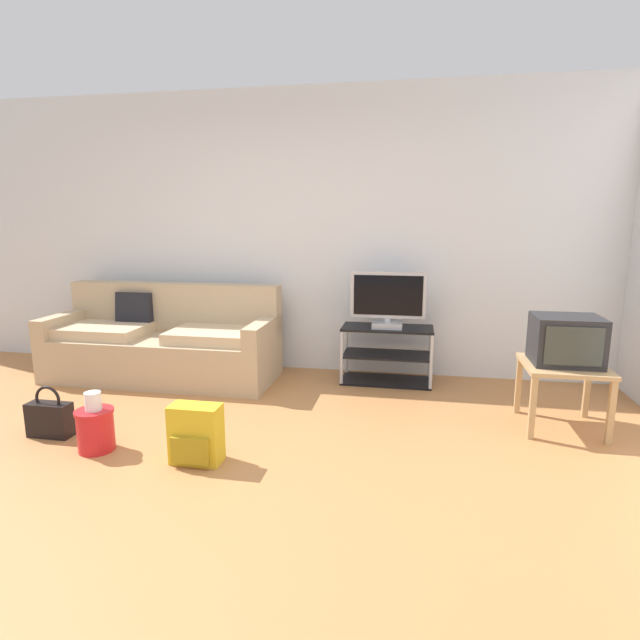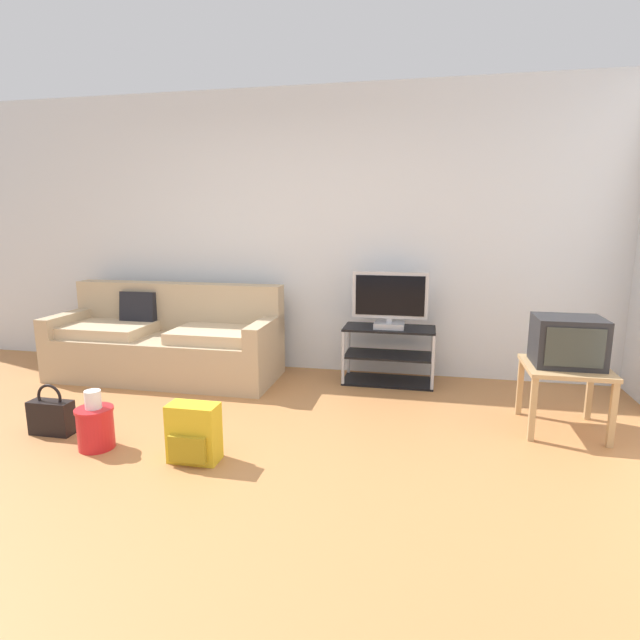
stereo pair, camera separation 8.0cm
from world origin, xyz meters
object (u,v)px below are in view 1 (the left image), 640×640
Objects in this scene: side_table at (563,374)px; cleaning_bucket at (95,426)px; backpack at (196,435)px; handbag at (50,418)px; couch at (164,343)px; tv_stand at (387,355)px; crt_tv at (566,340)px; flat_tv at (388,300)px.

side_table reaches higher than cleaning_bucket.
cleaning_bucket is at bearing 171.09° from backpack.
handbag is at bearing 165.43° from backpack.
couch is 1.44m from handbag.
side_table is at bearing 13.02° from handbag.
couch is at bearing 169.80° from side_table.
couch is at bearing 116.67° from backpack.
cleaning_bucket is (-1.78, -1.78, -0.10)m from tv_stand.
crt_tv is 1.23× the size of handbag.
crt_tv is 2.61m from backpack.
couch is at bearing 101.30° from cleaning_bucket.
flat_tv is at bearing -90.00° from tv_stand.
crt_tv is at bearing -32.11° from tv_stand.
crt_tv is at bearing 17.48° from cleaning_bucket.
handbag is 0.47m from cleaning_bucket.
couch reaches higher than tv_stand.
flat_tv is 1.82× the size of backpack.
flat_tv reaches higher than crt_tv.
couch is at bearing -174.01° from tv_stand.
crt_tv is at bearing -31.39° from flat_tv.
side_table is (3.39, -0.61, 0.08)m from couch.
flat_tv reaches higher than side_table.
side_table is 3.63m from handbag.
couch is 5.80× the size of handbag.
crt_tv is 1.14× the size of cleaning_bucket.
tv_stand is at bearing 90.00° from flat_tv.
flat_tv is at bearing 148.61° from crt_tv.
cleaning_bucket reaches higher than backpack.
flat_tv is 1.52m from crt_tv.
side_table is 2.57m from backpack.
crt_tv reaches higher than side_table.
tv_stand is at bearing 5.99° from couch.
handbag is 0.92× the size of cleaning_bucket.
couch is 5.35× the size of cleaning_bucket.
backpack is (-2.36, -0.99, -0.22)m from side_table.
flat_tv is at bearing 53.23° from backpack.
backpack is (-2.36, -1.01, -0.47)m from crt_tv.
flat_tv is 2.83m from handbag.
handbag is at bearing -166.73° from crt_tv.
tv_stand is 1.58m from crt_tv.
crt_tv is 3.66m from handbag.
side_table is at bearing -31.91° from flat_tv.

